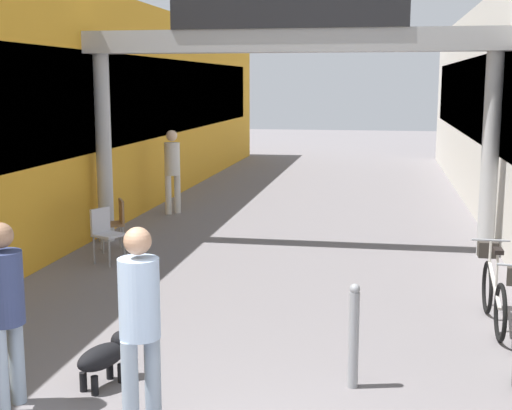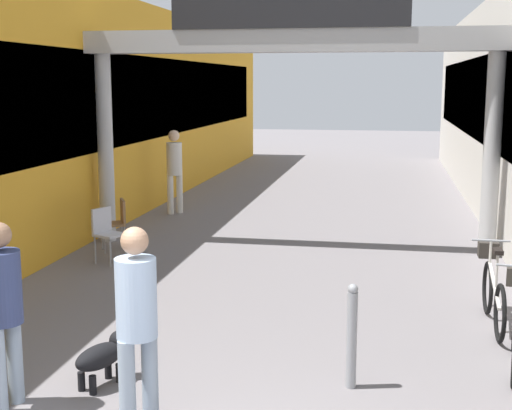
% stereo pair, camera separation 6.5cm
% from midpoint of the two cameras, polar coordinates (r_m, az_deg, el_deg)
% --- Properties ---
extents(storefront_left, '(3.00, 26.00, 4.59)m').
position_cam_midpoint_polar(storefront_left, '(16.25, -14.09, 7.44)').
color(storefront_left, gold).
rests_on(storefront_left, ground_plane).
extents(arcade_sign_gateway, '(7.40, 0.47, 4.40)m').
position_cam_midpoint_polar(arcade_sign_gateway, '(12.23, 2.86, 10.99)').
color(arcade_sign_gateway, '#B2B2B2').
rests_on(arcade_sign_gateway, ground_plane).
extents(pedestrian_with_dog, '(0.47, 0.47, 1.74)m').
position_cam_midpoint_polar(pedestrian_with_dog, '(5.98, -9.21, -8.70)').
color(pedestrian_with_dog, '#8C9EB2').
rests_on(pedestrian_with_dog, ground_plane).
extents(pedestrian_companion, '(0.37, 0.39, 1.70)m').
position_cam_midpoint_polar(pedestrian_companion, '(6.67, -19.33, -7.44)').
color(pedestrian_companion, '#8C9EB2').
rests_on(pedestrian_companion, ground_plane).
extents(pedestrian_carrying_crate, '(0.48, 0.48, 1.85)m').
position_cam_midpoint_polar(pedestrian_carrying_crate, '(15.79, -6.43, 3.16)').
color(pedestrian_carrying_crate, silver).
rests_on(pedestrian_carrying_crate, ground_plane).
extents(dog_on_leash, '(0.46, 0.68, 0.48)m').
position_cam_midpoint_polar(dog_on_leash, '(7.13, -11.82, -11.68)').
color(dog_on_leash, black).
rests_on(dog_on_leash, ground_plane).
extents(bicycle_silver_farthest, '(0.46, 1.69, 0.98)m').
position_cam_midpoint_polar(bicycle_silver_farthest, '(9.07, 18.60, -6.37)').
color(bicycle_silver_farthest, black).
rests_on(bicycle_silver_farthest, ground_plane).
extents(bollard_post_metal, '(0.10, 0.10, 1.02)m').
position_cam_midpoint_polar(bollard_post_metal, '(6.91, 7.94, -10.30)').
color(bollard_post_metal, gray).
rests_on(bollard_post_metal, ground_plane).
extents(cafe_chair_aluminium_nearer, '(0.53, 0.53, 0.89)m').
position_cam_midpoint_polar(cafe_chair_aluminium_nearer, '(11.70, -11.74, -1.96)').
color(cafe_chair_aluminium_nearer, gray).
rests_on(cafe_chair_aluminium_nearer, ground_plane).
extents(cafe_chair_wood_farther, '(0.54, 0.54, 0.89)m').
position_cam_midpoint_polar(cafe_chair_wood_farther, '(12.52, -10.89, -1.17)').
color(cafe_chair_wood_farther, gray).
rests_on(cafe_chair_wood_farther, ground_plane).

